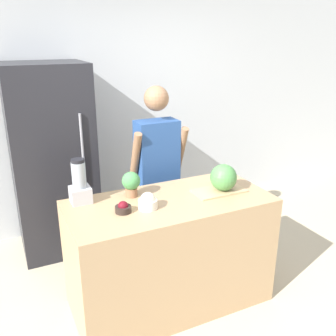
# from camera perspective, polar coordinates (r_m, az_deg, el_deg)

# --- Properties ---
(ground_plane) EXTENTS (14.00, 14.00, 0.00)m
(ground_plane) POSITION_cam_1_polar(r_m,az_deg,el_deg) (3.12, 3.46, -23.23)
(ground_plane) COLOR beige
(wall_back) EXTENTS (8.00, 0.06, 2.60)m
(wall_back) POSITION_cam_1_polar(r_m,az_deg,el_deg) (4.28, -9.69, 8.34)
(wall_back) COLOR silver
(wall_back) RESTS_ON ground_plane
(counter_island) EXTENTS (1.57, 0.73, 0.93)m
(counter_island) POSITION_cam_1_polar(r_m,az_deg,el_deg) (3.09, 0.30, -12.75)
(counter_island) COLOR tan
(counter_island) RESTS_ON ground_plane
(refrigerator) EXTENTS (0.76, 0.71, 1.89)m
(refrigerator) POSITION_cam_1_polar(r_m,az_deg,el_deg) (3.87, -17.16, 1.05)
(refrigerator) COLOR #232328
(refrigerator) RESTS_ON ground_plane
(person) EXTENTS (0.52, 0.27, 1.71)m
(person) POSITION_cam_1_polar(r_m,az_deg,el_deg) (3.50, -1.66, -0.99)
(person) COLOR #4C608C
(person) RESTS_ON ground_plane
(cutting_board) EXTENTS (0.42, 0.22, 0.01)m
(cutting_board) POSITION_cam_1_polar(r_m,az_deg,el_deg) (3.05, 7.75, -3.46)
(cutting_board) COLOR tan
(cutting_board) RESTS_ON counter_island
(watermelon) EXTENTS (0.21, 0.21, 0.21)m
(watermelon) POSITION_cam_1_polar(r_m,az_deg,el_deg) (3.01, 8.44, -1.44)
(watermelon) COLOR #4C8C47
(watermelon) RESTS_ON cutting_board
(bowl_cherries) EXTENTS (0.12, 0.12, 0.08)m
(bowl_cherries) POSITION_cam_1_polar(r_m,az_deg,el_deg) (2.69, -6.85, -6.07)
(bowl_cherries) COLOR #2D231E
(bowl_cherries) RESTS_ON counter_island
(bowl_cream) EXTENTS (0.14, 0.14, 0.13)m
(bowl_cream) POSITION_cam_1_polar(r_m,az_deg,el_deg) (2.72, -3.09, -5.17)
(bowl_cream) COLOR white
(bowl_cream) RESTS_ON counter_island
(blender) EXTENTS (0.15, 0.15, 0.34)m
(blender) POSITION_cam_1_polar(r_m,az_deg,el_deg) (2.86, -13.31, -2.53)
(blender) COLOR #B7B7BC
(blender) RESTS_ON counter_island
(potted_plant) EXTENTS (0.14, 0.14, 0.20)m
(potted_plant) POSITION_cam_1_polar(r_m,az_deg,el_deg) (2.91, -5.64, -2.26)
(potted_plant) COLOR #996647
(potted_plant) RESTS_ON counter_island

